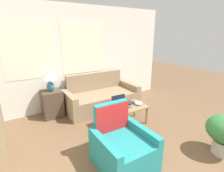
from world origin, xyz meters
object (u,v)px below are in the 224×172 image
Objects in this scene: cup_navy at (112,108)px; book_red at (129,102)px; snack_bowl at (138,103)px; armchair at (122,147)px; coffee_table at (125,109)px; couch at (101,98)px; laptop at (121,104)px; cup_yellow at (113,111)px; table_lamp at (49,77)px.

cup_navy is 0.55m from book_red.
snack_bowl reaches higher than book_red.
coffee_table is (0.70, 0.91, 0.10)m from armchair.
couch reaches higher than book_red.
couch is 18.62× the size of cup_navy.
armchair reaches higher than coffee_table.
couch reaches higher than snack_bowl.
couch and armchair have the same top height.
laptop is (0.66, 0.99, 0.20)m from armchair.
coffee_table is at bearing -57.45° from laptop.
armchair is 0.90m from cup_yellow.
book_red is at bearing -78.00° from couch.
cup_navy reaches higher than book_red.
coffee_table is at bearing 17.16° from cup_yellow.
laptop is at bearing 56.41° from armchair.
cup_navy is at bearing -179.69° from coffee_table.
snack_bowl is at bearing -6.83° from coffee_table.
book_red reaches higher than coffee_table.
cup_yellow is 0.62m from book_red.
couch is 1.42m from table_lamp.
laptop is 0.28m from book_red.
laptop reaches higher than coffee_table.
couch is at bearing 102.00° from book_red.
armchair is 1.20m from laptop.
armchair is 2.33m from table_lamp.
laptop is at bearing 163.59° from snack_bowl.
cup_yellow is (-0.04, -0.11, 0.00)m from cup_navy.
snack_bowl reaches higher than coffee_table.
couch is 5.64× the size of laptop.
table_lamp is 5.16× the size of cup_navy.
armchair is at bearing -123.59° from laptop.
book_red is at bearing -38.36° from table_lamp.
couch is 1.29m from cup_yellow.
cup_yellow is 0.69m from snack_bowl.
laptop is at bearing 30.78° from cup_yellow.
laptop is 1.59× the size of book_red.
armchair is 0.89× the size of coffee_table.
book_red is (0.21, -0.99, 0.17)m from couch.
table_lamp is 1.90m from book_red.
cup_yellow is at bearing -157.96° from book_red.
cup_navy is (0.39, 0.91, 0.20)m from armchair.
couch is 1.06m from laptop.
couch is at bearing 86.73° from laptop.
table_lamp is 1.68m from cup_yellow.
cup_navy is (0.90, -1.25, -0.51)m from table_lamp.
laptop is 3.30× the size of cup_navy.
couch reaches higher than cup_yellow.
table_lamp is at bearing 140.02° from snack_bowl.
table_lamp reaches higher than book_red.
coffee_table is at bearing 52.49° from armchair.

